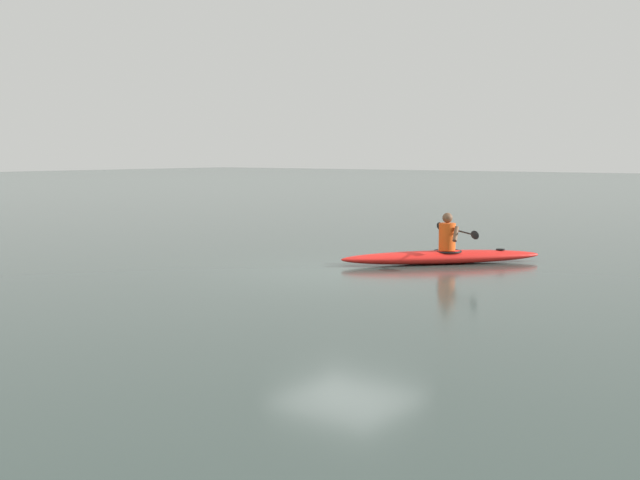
% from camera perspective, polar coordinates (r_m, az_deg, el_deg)
% --- Properties ---
extents(ground_plane, '(160.00, 160.00, 0.00)m').
position_cam_1_polar(ground_plane, '(15.27, 2.04, -2.37)').
color(ground_plane, '#384742').
extents(kayak, '(3.32, 3.65, 0.27)m').
position_cam_1_polar(kayak, '(16.74, 8.67, -1.20)').
color(kayak, red).
rests_on(kayak, ground).
extents(kayaker, '(1.79, 1.58, 0.78)m').
position_cam_1_polar(kayaker, '(16.73, 9.09, 0.42)').
color(kayaker, '#E04C14').
rests_on(kayaker, kayak).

